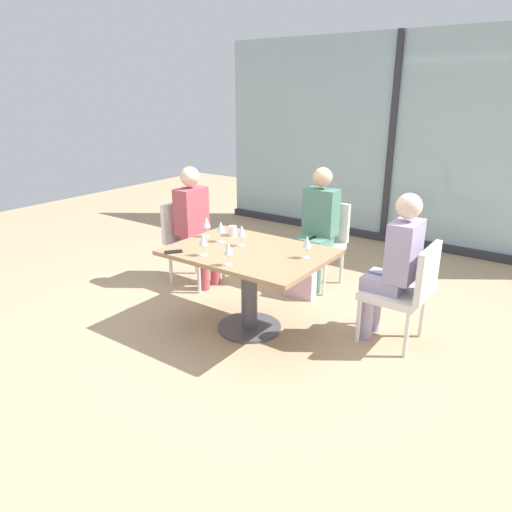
% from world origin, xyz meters
% --- Properties ---
extents(ground_plane, '(12.00, 12.00, 0.00)m').
position_xyz_m(ground_plane, '(0.00, 0.00, 0.00)').
color(ground_plane, tan).
extents(window_wall_backdrop, '(5.17, 0.10, 2.70)m').
position_xyz_m(window_wall_backdrop, '(0.00, 3.20, 1.21)').
color(window_wall_backdrop, '#9AB7BC').
rests_on(window_wall_backdrop, ground_plane).
extents(dining_table_main, '(1.30, 0.95, 0.73)m').
position_xyz_m(dining_table_main, '(0.00, 0.00, 0.56)').
color(dining_table_main, '#997551').
rests_on(dining_table_main, ground_plane).
extents(chair_near_window, '(0.46, 0.51, 0.87)m').
position_xyz_m(chair_near_window, '(0.00, 1.32, 0.50)').
color(chair_near_window, silver).
rests_on(chair_near_window, ground_plane).
extents(chair_far_right, '(0.50, 0.46, 0.87)m').
position_xyz_m(chair_far_right, '(1.18, 0.52, 0.50)').
color(chair_far_right, silver).
rests_on(chair_far_right, ground_plane).
extents(chair_far_left, '(0.50, 0.46, 0.87)m').
position_xyz_m(chair_far_left, '(-1.18, 0.52, 0.50)').
color(chair_far_left, silver).
rests_on(chair_far_left, ground_plane).
extents(person_near_window, '(0.34, 0.39, 1.26)m').
position_xyz_m(person_near_window, '(-0.00, 1.21, 0.70)').
color(person_near_window, '#4C7F6B').
rests_on(person_near_window, ground_plane).
extents(person_far_right, '(0.39, 0.34, 1.26)m').
position_xyz_m(person_far_right, '(1.07, 0.52, 0.70)').
color(person_far_right, '#9E93B7').
rests_on(person_far_right, ground_plane).
extents(person_far_left, '(0.39, 0.34, 1.26)m').
position_xyz_m(person_far_left, '(-1.07, 0.52, 0.70)').
color(person_far_left, '#B24C56').
rests_on(person_far_left, ground_plane).
extents(wine_glass_0, '(0.07, 0.07, 0.18)m').
position_xyz_m(wine_glass_0, '(-0.22, -0.32, 0.86)').
color(wine_glass_0, silver).
rests_on(wine_glass_0, dining_table_main).
extents(wine_glass_1, '(0.07, 0.07, 0.18)m').
position_xyz_m(wine_glass_1, '(0.49, 0.11, 0.86)').
color(wine_glass_1, silver).
rests_on(wine_glass_1, dining_table_main).
extents(wine_glass_2, '(0.07, 0.07, 0.18)m').
position_xyz_m(wine_glass_2, '(-0.12, 0.06, 0.86)').
color(wine_glass_2, silver).
rests_on(wine_glass_2, dining_table_main).
extents(wine_glass_3, '(0.07, 0.07, 0.18)m').
position_xyz_m(wine_glass_3, '(-0.54, 0.09, 0.86)').
color(wine_glass_3, silver).
rests_on(wine_glass_3, dining_table_main).
extents(wine_glass_4, '(0.07, 0.07, 0.18)m').
position_xyz_m(wine_glass_4, '(-0.34, 0.05, 0.86)').
color(wine_glass_4, silver).
rests_on(wine_glass_4, dining_table_main).
extents(wine_glass_5, '(0.07, 0.07, 0.18)m').
position_xyz_m(wine_glass_5, '(0.08, -0.38, 0.86)').
color(wine_glass_5, silver).
rests_on(wine_glass_5, dining_table_main).
extents(coffee_cup, '(0.08, 0.08, 0.09)m').
position_xyz_m(coffee_cup, '(-0.37, 0.25, 0.78)').
color(coffee_cup, white).
rests_on(coffee_cup, dining_table_main).
extents(cell_phone_on_table, '(0.14, 0.16, 0.01)m').
position_xyz_m(cell_phone_on_table, '(-0.48, -0.40, 0.73)').
color(cell_phone_on_table, black).
rests_on(cell_phone_on_table, dining_table_main).
extents(handbag_0, '(0.32, 0.21, 0.28)m').
position_xyz_m(handbag_0, '(0.01, 0.86, 0.14)').
color(handbag_0, beige).
rests_on(handbag_0, ground_plane).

